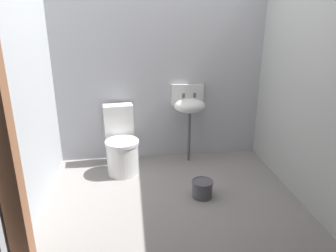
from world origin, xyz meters
name	(u,v)px	position (x,y,z in m)	size (l,w,h in m)	color
ground_plane	(171,199)	(0.00, 0.00, -0.04)	(3.03, 2.45, 0.08)	gray
wall_back	(160,67)	(0.00, 1.08, 1.21)	(3.03, 0.10, 2.42)	#A7A8AE
wall_left	(23,86)	(-1.36, 0.10, 1.21)	(0.10, 2.25, 2.42)	#A6AAAF
wall_right	(302,79)	(1.36, 0.10, 1.21)	(0.10, 2.25, 2.42)	#A7A9A7
toilet_near_wall	(121,146)	(-0.52, 0.68, 0.32)	(0.45, 0.63, 0.78)	silver
sink	(189,105)	(0.35, 0.86, 0.75)	(0.42, 0.35, 0.99)	#4A4A4E
bucket	(202,188)	(0.33, -0.06, 0.10)	(0.23, 0.23, 0.19)	#4A4A4E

